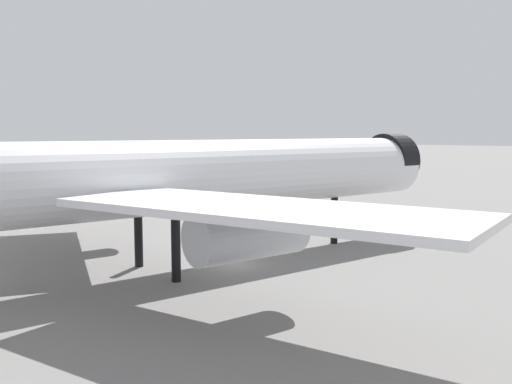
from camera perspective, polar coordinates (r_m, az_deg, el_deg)
ground at (r=47.68m, az=-2.00°, el=-7.38°), size 900.00×900.00×0.00m
airliner_near_gate at (r=45.58m, az=-7.57°, el=1.39°), size 60.08×53.80×16.83m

